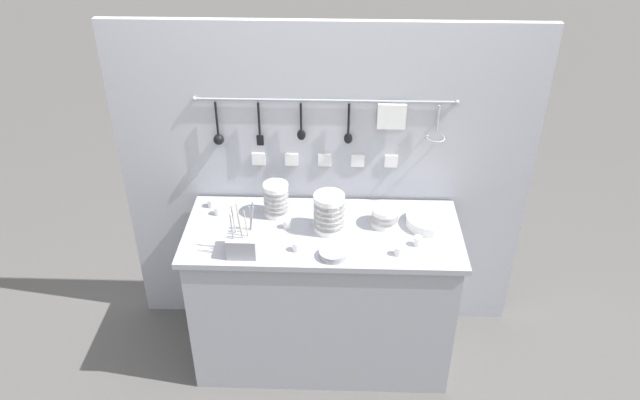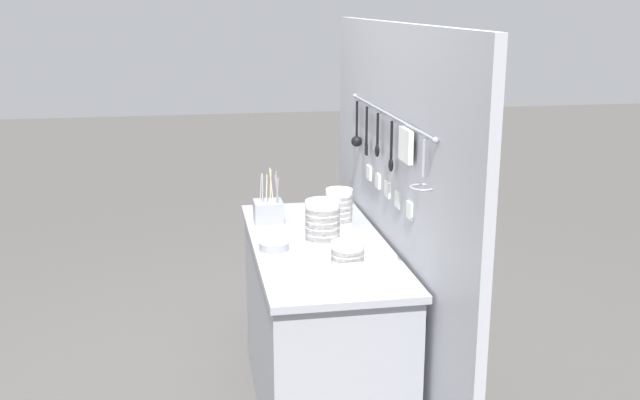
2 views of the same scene
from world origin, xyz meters
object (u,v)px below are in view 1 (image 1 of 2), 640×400
(bowl_stack_tall_left, at_px, (329,213))
(bowl_stack_wide_centre, at_px, (385,216))
(bowl_stack_back_corner, at_px, (276,199))
(cup_beside_plates, at_px, (211,203))
(cup_front_left, at_px, (297,246))
(cup_edge_near, at_px, (399,250))
(cutlery_caddy, at_px, (243,243))
(cup_mid_row, at_px, (335,208))
(cup_edge_far, at_px, (287,224))
(cup_front_right, at_px, (418,241))
(cup_back_right, at_px, (218,210))
(steel_mixing_bowl, at_px, (333,254))
(plate_stack, at_px, (430,220))

(bowl_stack_tall_left, distance_m, bowl_stack_wide_centre, 0.29)
(bowl_stack_back_corner, xyz_separation_m, cup_beside_plates, (-0.36, 0.06, -0.07))
(cup_front_left, bearing_deg, cup_edge_near, -1.85)
(cup_front_left, distance_m, cup_edge_near, 0.49)
(cutlery_caddy, xyz_separation_m, cup_mid_row, (0.43, 0.37, -0.03))
(cup_edge_far, height_order, cup_front_right, same)
(cup_edge_far, relative_size, cup_back_right, 1.00)
(cup_front_left, bearing_deg, cutlery_caddy, -175.41)
(steel_mixing_bowl, distance_m, cup_beside_plates, 0.77)
(bowl_stack_back_corner, xyz_separation_m, steel_mixing_bowl, (0.30, -0.35, -0.08))
(cup_front_left, bearing_deg, cup_beside_plates, 142.49)
(plate_stack, relative_size, cup_front_left, 5.25)
(steel_mixing_bowl, height_order, cutlery_caddy, cutlery_caddy)
(cup_beside_plates, height_order, cup_back_right, same)
(cup_back_right, bearing_deg, cup_mid_row, 4.29)
(cutlery_caddy, distance_m, cup_mid_row, 0.57)
(bowl_stack_wide_centre, xyz_separation_m, cup_beside_plates, (-0.92, 0.14, -0.03))
(cutlery_caddy, bearing_deg, cup_beside_plates, 119.85)
(cup_front_left, bearing_deg, steel_mixing_bowl, -13.77)
(bowl_stack_wide_centre, bearing_deg, cutlery_caddy, -159.87)
(cutlery_caddy, xyz_separation_m, cup_edge_near, (0.75, 0.00, -0.03))
(bowl_stack_back_corner, bearing_deg, steel_mixing_bowl, -49.50)
(steel_mixing_bowl, relative_size, cup_front_right, 2.81)
(bowl_stack_back_corner, bearing_deg, cup_front_left, -67.78)
(plate_stack, relative_size, cup_back_right, 5.25)
(cup_mid_row, xyz_separation_m, cup_front_right, (0.41, -0.28, 0.00))
(cup_back_right, relative_size, cup_front_left, 1.00)
(cup_edge_near, distance_m, cup_front_right, 0.13)
(bowl_stack_back_corner, height_order, cutlery_caddy, cutlery_caddy)
(plate_stack, distance_m, cup_back_right, 1.10)
(bowl_stack_tall_left, height_order, cup_front_left, bowl_stack_tall_left)
(cutlery_caddy, distance_m, cup_edge_near, 0.75)
(cup_beside_plates, height_order, cup_edge_far, same)
(plate_stack, xyz_separation_m, cup_edge_near, (-0.18, -0.26, -0.00))
(plate_stack, relative_size, steel_mixing_bowl, 1.87)
(bowl_stack_wide_centre, distance_m, cup_front_right, 0.23)
(bowl_stack_wide_centre, height_order, cup_edge_near, bowl_stack_wide_centre)
(bowl_stack_tall_left, distance_m, cup_edge_near, 0.40)
(cup_front_right, bearing_deg, cup_back_right, 167.04)
(bowl_stack_back_corner, relative_size, cup_beside_plates, 3.90)
(bowl_stack_back_corner, relative_size, cup_edge_near, 3.90)
(bowl_stack_wide_centre, distance_m, cup_back_right, 0.87)
(cup_front_right, bearing_deg, cup_edge_near, -141.06)
(cutlery_caddy, bearing_deg, cup_back_right, 118.73)
(cutlery_caddy, bearing_deg, cup_edge_near, 0.37)
(cup_edge_far, xyz_separation_m, cup_back_right, (-0.37, 0.11, 0.00))
(bowl_stack_back_corner, xyz_separation_m, plate_stack, (0.80, -0.07, -0.07))
(bowl_stack_back_corner, distance_m, cup_edge_near, 0.70)
(cup_beside_plates, distance_m, cup_mid_row, 0.66)
(bowl_stack_tall_left, bearing_deg, cutlery_caddy, -154.00)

